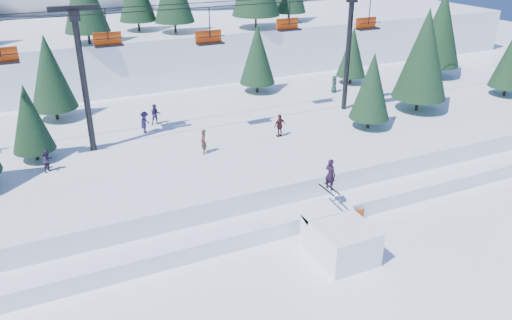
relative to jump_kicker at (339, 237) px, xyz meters
name	(u,v)px	position (x,y,z in m)	size (l,w,h in m)	color
ground	(327,287)	(-2.17, -2.29, -1.20)	(160.00, 160.00, 0.00)	white
mid_shelf	(209,145)	(-2.17, 15.71, 0.05)	(70.00, 22.00, 2.50)	white
berm	(262,209)	(-2.17, 5.71, -0.65)	(70.00, 6.00, 1.10)	white
jump_kicker	(339,237)	(0.00, 0.00, 0.00)	(3.13, 4.36, 5.47)	white
chairlift	(211,45)	(-1.66, 15.76, 8.12)	(46.90, 3.21, 10.28)	black
conifer_stand	(237,70)	(0.89, 16.98, 5.64)	(62.27, 16.41, 9.24)	black
distant_skiers	(195,120)	(-3.11, 16.25, 2.18)	(28.14, 9.60, 1.84)	#312552
banner_near	(345,217)	(2.19, 2.53, -0.66)	(2.86, 0.15, 0.90)	black
banner_far	(424,186)	(9.77, 3.73, -0.66)	(2.61, 1.22, 0.90)	black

